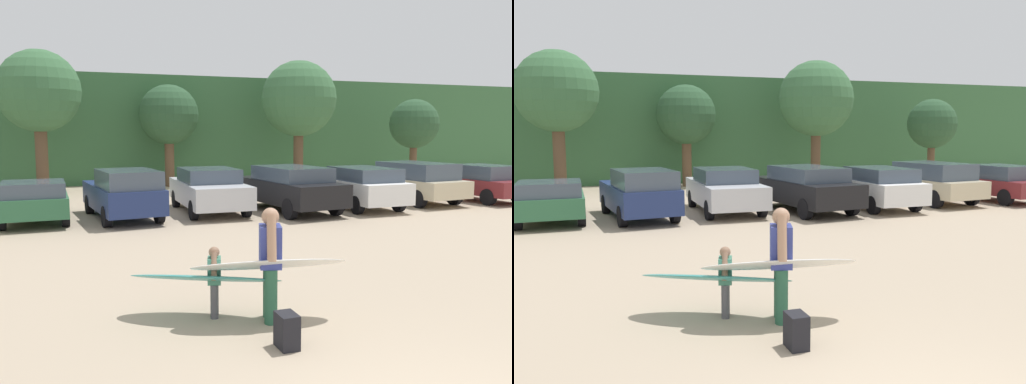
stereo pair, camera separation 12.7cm
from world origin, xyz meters
TOP-DOWN VIEW (x-y plane):
  - hillside_ridge at (0.00, 30.32)m, footprint 108.00×12.00m
  - tree_far_left at (-4.16, 21.19)m, footprint 3.52×3.52m
  - tree_center at (1.68, 22.72)m, footprint 2.94×2.94m
  - tree_ridge_back at (8.01, 21.19)m, footprint 3.80×3.80m
  - tree_center_left at (14.41, 20.36)m, footprint 2.61×2.61m
  - parked_car_forest_green at (-4.12, 13.67)m, footprint 2.01×4.18m
  - parked_car_navy at (-1.52, 13.30)m, footprint 2.24×4.52m
  - parked_car_silver at (1.37, 13.87)m, footprint 1.98×4.54m
  - parked_car_black at (4.01, 13.03)m, footprint 2.47×4.78m
  - parked_car_white at (6.67, 13.10)m, footprint 1.91×4.66m
  - parked_car_champagne at (9.41, 13.70)m, footprint 2.37×4.96m
  - parked_car_maroon at (12.21, 13.23)m, footprint 2.15×4.45m
  - person_adult at (-0.45, 3.46)m, footprint 0.41×0.70m
  - person_child at (-1.17, 3.89)m, footprint 0.26×0.52m
  - surfboard_white at (-0.48, 3.44)m, footprint 2.35×0.96m
  - surfboard_teal at (-1.31, 3.89)m, footprint 2.30×1.58m
  - backpack_dropped at (-0.61, 2.47)m, footprint 0.24×0.34m

SIDE VIEW (x-z plane):
  - backpack_dropped at x=-0.61m, z-range 0.00..0.45m
  - surfboard_teal at x=-1.31m, z-range 0.46..0.73m
  - person_child at x=-1.17m, z-range 0.07..1.12m
  - parked_car_forest_green at x=-4.12m, z-range 0.04..1.34m
  - parked_car_maroon at x=12.21m, z-range 0.02..1.45m
  - parked_car_white at x=6.67m, z-range 0.04..1.52m
  - parked_car_silver at x=1.37m, z-range 0.04..1.53m
  - parked_car_navy at x=-1.52m, z-range 0.03..1.62m
  - parked_car_champagne at x=9.41m, z-range 0.05..1.61m
  - surfboard_white at x=-0.48m, z-range 0.68..1.00m
  - parked_car_black at x=4.01m, z-range 0.06..1.61m
  - person_adult at x=-0.45m, z-range 0.11..1.76m
  - hillside_ridge at x=0.00m, z-range 0.00..5.67m
  - tree_center_left at x=14.41m, z-range 0.88..5.33m
  - tree_center at x=1.68m, z-range 1.00..6.04m
  - tree_ridge_back at x=8.01m, z-range 1.20..7.48m
  - tree_far_left at x=-4.16m, z-range 1.29..7.51m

